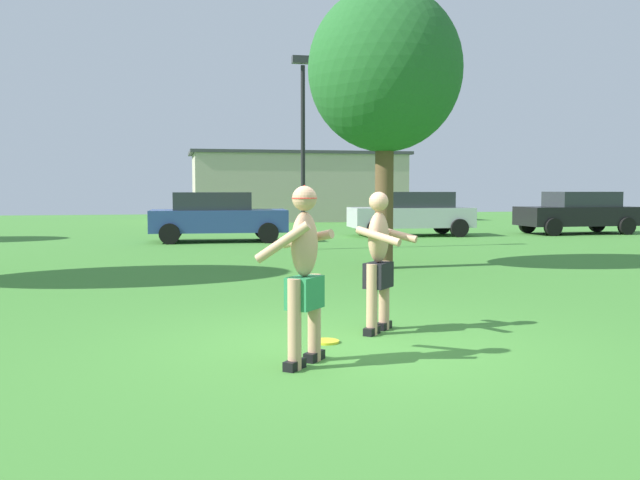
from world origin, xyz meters
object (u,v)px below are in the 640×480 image
object	(u,v)px
lamp_post	(303,131)
player_with_cap	(304,266)
car_blue_near_post	(217,216)
frisbee	(326,341)
tree_left_field	(385,71)
player_in_black	(379,259)
car_black_mid_lot	(578,212)
car_silver_far_end	(412,213)

from	to	relation	value
lamp_post	player_with_cap	bearing A→B (deg)	-100.73
car_blue_near_post	frisbee	bearing A→B (deg)	-89.27
player_with_cap	tree_left_field	bearing A→B (deg)	67.33
tree_left_field	player_with_cap	bearing A→B (deg)	-112.67
car_blue_near_post	lamp_post	bearing A→B (deg)	-58.47
car_blue_near_post	tree_left_field	world-z (taller)	tree_left_field
player_in_black	lamp_post	size ratio (longest dim) A/B	0.31
tree_left_field	car_black_mid_lot	bearing A→B (deg)	41.54
player_in_black	car_silver_far_end	xyz separation A→B (m)	(6.08, 15.87, -0.05)
frisbee	lamp_post	world-z (taller)	lamp_post
player_with_cap	car_silver_far_end	size ratio (longest dim) A/B	0.40
player_with_cap	frisbee	distance (m)	1.37
player_in_black	tree_left_field	bearing A→B (deg)	72.09
lamp_post	tree_left_field	world-z (taller)	tree_left_field
car_silver_far_end	lamp_post	bearing A→B (deg)	-135.86
car_blue_near_post	car_black_mid_lot	bearing A→B (deg)	4.34
car_blue_near_post	tree_left_field	xyz separation A→B (m)	(2.97, -8.29, 3.32)
player_with_cap	car_blue_near_post	xyz separation A→B (m)	(0.23, 15.96, -0.13)
frisbee	lamp_post	size ratio (longest dim) A/B	0.06
player_in_black	tree_left_field	xyz separation A→B (m)	(2.05, 6.34, 3.27)
frisbee	tree_left_field	size ratio (longest dim) A/B	0.05
player_in_black	player_with_cap	bearing A→B (deg)	-130.97
frisbee	car_silver_far_end	distance (m)	17.69
player_with_cap	car_black_mid_lot	xyz separation A→B (m)	(13.72, 16.98, -0.13)
player_in_black	car_blue_near_post	bearing A→B (deg)	93.63
car_silver_far_end	player_with_cap	bearing A→B (deg)	-112.82
car_black_mid_lot	tree_left_field	world-z (taller)	tree_left_field
player_with_cap	lamp_post	bearing A→B (deg)	79.27
player_with_cap	car_black_mid_lot	world-z (taller)	player_with_cap
car_blue_near_post	player_in_black	bearing A→B (deg)	-86.37
car_black_mid_lot	frisbee	bearing A→B (deg)	-129.60
frisbee	player_in_black	bearing A→B (deg)	30.01
player_in_black	lamp_post	xyz separation A→B (m)	(1.21, 11.14, 2.41)
car_blue_near_post	lamp_post	distance (m)	4.77
car_blue_near_post	car_silver_far_end	distance (m)	7.12
frisbee	car_black_mid_lot	bearing A→B (deg)	50.40
car_silver_far_end	lamp_post	xyz separation A→B (m)	(-4.87, -4.73, 2.46)
car_black_mid_lot	car_blue_near_post	bearing A→B (deg)	-175.66
player_in_black	frisbee	bearing A→B (deg)	-149.99
car_blue_near_post	car_silver_far_end	xyz separation A→B (m)	(7.01, 1.24, 0.00)
player_with_cap	car_blue_near_post	world-z (taller)	player_with_cap
car_black_mid_lot	lamp_post	world-z (taller)	lamp_post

